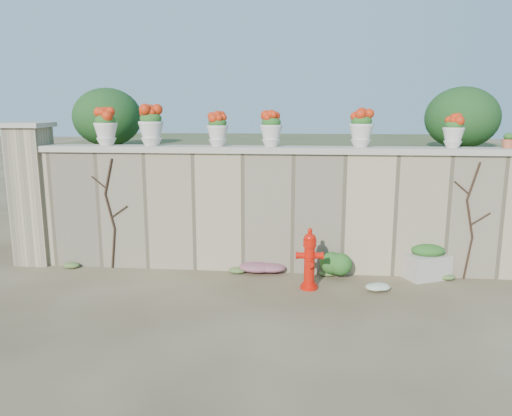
# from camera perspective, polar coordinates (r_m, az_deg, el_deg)

# --- Properties ---
(ground) EXTENTS (80.00, 80.00, 0.00)m
(ground) POSITION_cam_1_polar(r_m,az_deg,el_deg) (7.00, 0.34, -11.55)
(ground) COLOR #4E3C27
(ground) RESTS_ON ground
(stone_wall) EXTENTS (8.00, 0.40, 2.00)m
(stone_wall) POSITION_cam_1_polar(r_m,az_deg,el_deg) (8.42, 1.44, -0.45)
(stone_wall) COLOR tan
(stone_wall) RESTS_ON ground
(wall_cap) EXTENTS (8.10, 0.52, 0.10)m
(wall_cap) POSITION_cam_1_polar(r_m,az_deg,el_deg) (8.27, 1.48, 6.69)
(wall_cap) COLOR #BEB4A0
(wall_cap) RESTS_ON stone_wall
(gate_pillar) EXTENTS (0.72, 0.72, 2.48)m
(gate_pillar) POSITION_cam_1_polar(r_m,az_deg,el_deg) (9.59, -24.13, 1.57)
(gate_pillar) COLOR tan
(gate_pillar) RESTS_ON ground
(raised_fill) EXTENTS (9.00, 6.00, 2.00)m
(raised_fill) POSITION_cam_1_polar(r_m,az_deg,el_deg) (11.56, 2.56, 2.79)
(raised_fill) COLOR #384C23
(raised_fill) RESTS_ON ground
(back_shrub_left) EXTENTS (1.30, 1.30, 1.10)m
(back_shrub_left) POSITION_cam_1_polar(r_m,az_deg,el_deg) (10.15, -16.62, 9.92)
(back_shrub_left) COLOR #143814
(back_shrub_left) RESTS_ON raised_fill
(back_shrub_right) EXTENTS (1.30, 1.30, 1.10)m
(back_shrub_right) POSITION_cam_1_polar(r_m,az_deg,el_deg) (9.84, 22.49, 9.51)
(back_shrub_right) COLOR #143814
(back_shrub_right) RESTS_ON raised_fill
(vine_left) EXTENTS (0.60, 0.04, 1.91)m
(vine_left) POSITION_cam_1_polar(r_m,az_deg,el_deg) (8.80, -16.29, -0.45)
(vine_left) COLOR black
(vine_left) RESTS_ON ground
(vine_right) EXTENTS (0.60, 0.04, 1.91)m
(vine_right) POSITION_cam_1_polar(r_m,az_deg,el_deg) (8.60, 23.31, -1.19)
(vine_right) COLOR black
(vine_right) RESTS_ON ground
(fire_hydrant) EXTENTS (0.41, 0.29, 0.95)m
(fire_hydrant) POSITION_cam_1_polar(r_m,az_deg,el_deg) (7.65, 6.13, -5.78)
(fire_hydrant) COLOR red
(fire_hydrant) RESTS_ON ground
(planter_box) EXTENTS (0.79, 0.65, 0.57)m
(planter_box) POSITION_cam_1_polar(r_m,az_deg,el_deg) (8.58, 18.99, -5.93)
(planter_box) COLOR #BEB4A0
(planter_box) RESTS_ON ground
(green_shrub) EXTENTS (0.61, 0.55, 0.58)m
(green_shrub) POSITION_cam_1_polar(r_m,az_deg,el_deg) (8.20, 9.44, -6.07)
(green_shrub) COLOR #1E5119
(green_shrub) RESTS_ON ground
(magenta_clump) EXTENTS (0.85, 0.57, 0.23)m
(magenta_clump) POSITION_cam_1_polar(r_m,az_deg,el_deg) (8.41, 0.50, -6.70)
(magenta_clump) COLOR #C62780
(magenta_clump) RESTS_ON ground
(white_flowers) EXTENTS (0.45, 0.36, 0.16)m
(white_flowers) POSITION_cam_1_polar(r_m,az_deg,el_deg) (7.85, 13.41, -8.63)
(white_flowers) COLOR white
(white_flowers) RESTS_ON ground
(urn_pot_0) EXTENTS (0.39, 0.39, 0.61)m
(urn_pot_0) POSITION_cam_1_polar(r_m,az_deg,el_deg) (8.87, -16.80, 8.82)
(urn_pot_0) COLOR beige
(urn_pot_0) RESTS_ON wall_cap
(urn_pot_1) EXTENTS (0.42, 0.42, 0.65)m
(urn_pot_1) POSITION_cam_1_polar(r_m,az_deg,el_deg) (8.61, -11.91, 9.12)
(urn_pot_1) COLOR beige
(urn_pot_1) RESTS_ON wall_cap
(urn_pot_2) EXTENTS (0.35, 0.35, 0.55)m
(urn_pot_2) POSITION_cam_1_polar(r_m,az_deg,el_deg) (8.35, -4.42, 8.93)
(urn_pot_2) COLOR beige
(urn_pot_2) RESTS_ON wall_cap
(urn_pot_3) EXTENTS (0.36, 0.36, 0.57)m
(urn_pot_3) POSITION_cam_1_polar(r_m,az_deg,el_deg) (8.24, 1.75, 8.99)
(urn_pot_3) COLOR beige
(urn_pot_3) RESTS_ON wall_cap
(urn_pot_4) EXTENTS (0.39, 0.39, 0.61)m
(urn_pot_4) POSITION_cam_1_polar(r_m,az_deg,el_deg) (8.28, 11.94, 8.88)
(urn_pot_4) COLOR beige
(urn_pot_4) RESTS_ON wall_cap
(urn_pot_5) EXTENTS (0.33, 0.33, 0.52)m
(urn_pot_5) POSITION_cam_1_polar(r_m,az_deg,el_deg) (8.56, 21.64, 8.13)
(urn_pot_5) COLOR beige
(urn_pot_5) RESTS_ON wall_cap
(terracotta_pot) EXTENTS (0.19, 0.19, 0.23)m
(terracotta_pot) POSITION_cam_1_polar(r_m,az_deg,el_deg) (8.83, 26.87, 6.80)
(terracotta_pot) COLOR #BF5C3A
(terracotta_pot) RESTS_ON wall_cap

